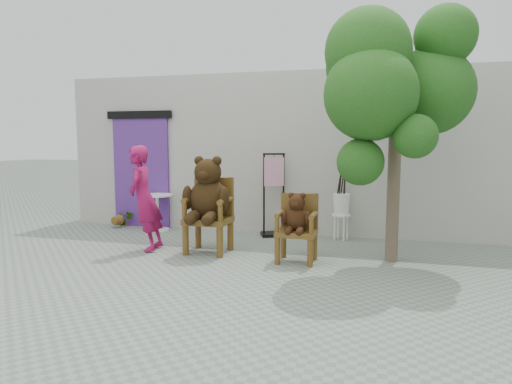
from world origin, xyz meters
TOP-DOWN VIEW (x-y plane):
  - ground_plane at (0.00, 0.00)m, footprint 60.00×60.00m
  - back_wall at (0.00, 3.10)m, footprint 9.00×1.00m
  - doorway at (-3.00, 2.58)m, footprint 1.40×0.11m
  - chair_big at (-0.90, 0.87)m, footprint 0.74×0.79m
  - chair_small at (0.53, 0.71)m, footprint 0.56×0.54m
  - person at (-1.93, 0.74)m, footprint 0.48×0.66m
  - cafe_table at (-2.50, 2.26)m, footprint 0.60×0.60m
  - display_stand at (-0.20, 2.35)m, footprint 0.55×0.50m
  - stool_bucket at (1.02, 2.35)m, footprint 0.32×0.32m
  - tree at (1.82, 0.97)m, footprint 2.05×2.02m
  - potted_plant at (-3.36, 2.35)m, footprint 0.40×0.36m

SIDE VIEW (x-z plane):
  - ground_plane at x=0.00m, z-range 0.00..0.00m
  - potted_plant at x=-3.36m, z-range 0.00..0.38m
  - cafe_table at x=-2.50m, z-range 0.09..0.79m
  - display_stand at x=-0.20m, z-range -0.17..1.34m
  - chair_small at x=0.53m, z-range 0.09..1.10m
  - stool_bucket at x=1.02m, z-range -0.08..1.37m
  - person at x=-1.93m, z-range 0.00..1.66m
  - chair_big at x=-0.90m, z-range 0.09..1.59m
  - doorway at x=-3.00m, z-range 0.00..2.33m
  - back_wall at x=0.00m, z-range 0.00..3.00m
  - tree at x=1.82m, z-range 0.72..4.30m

